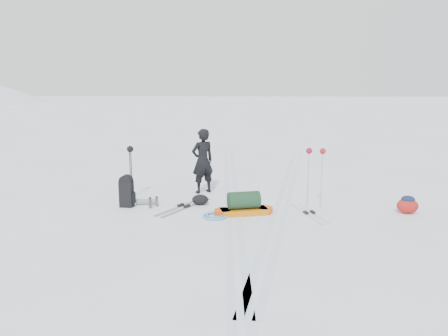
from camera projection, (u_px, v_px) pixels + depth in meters
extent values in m
plane|color=white|center=(233.00, 209.00, 10.24)|extent=(200.00, 200.00, 0.00)
cube|color=silver|center=(228.00, 209.00, 10.25)|extent=(1.40, 17.97, 0.01)
cube|color=silver|center=(238.00, 209.00, 10.23)|extent=(1.40, 17.97, 0.01)
cube|color=silver|center=(282.00, 190.00, 12.11)|extent=(2.09, 13.88, 0.01)
cube|color=silver|center=(291.00, 190.00, 12.10)|extent=(2.09, 13.88, 0.01)
imported|color=black|center=(203.00, 161.00, 11.65)|extent=(0.76, 0.70, 1.74)
cube|color=#CA6A0B|center=(244.00, 211.00, 9.84)|extent=(1.14, 0.71, 0.13)
cylinder|color=#E84D0D|center=(264.00, 210.00, 9.94)|extent=(0.48, 0.48, 0.13)
cylinder|color=#D1440C|center=(223.00, 212.00, 9.74)|extent=(0.48, 0.48, 0.13)
cylinder|color=black|center=(244.00, 200.00, 9.79)|extent=(0.78, 0.56, 0.39)
cube|color=black|center=(127.00, 194.00, 10.38)|extent=(0.32, 0.24, 0.61)
cylinder|color=black|center=(126.00, 181.00, 10.32)|extent=(0.31, 0.23, 0.30)
cube|color=black|center=(133.00, 198.00, 10.39)|extent=(0.08, 0.16, 0.26)
cylinder|color=slate|center=(146.00, 202.00, 10.63)|extent=(0.50, 0.21, 0.13)
cylinder|color=black|center=(130.00, 174.00, 11.17)|extent=(0.02, 0.02, 1.26)
cylinder|color=black|center=(132.00, 174.00, 11.10)|extent=(0.02, 0.02, 1.26)
torus|color=black|center=(131.00, 194.00, 11.27)|extent=(0.10, 0.10, 0.01)
torus|color=black|center=(133.00, 195.00, 11.20)|extent=(0.10, 0.10, 0.01)
sphere|color=black|center=(130.00, 149.00, 11.01)|extent=(0.17, 0.17, 0.17)
cylinder|color=#ACB0B3|center=(308.00, 179.00, 10.34)|extent=(0.02, 0.02, 1.33)
cylinder|color=#B5B7BD|center=(321.00, 180.00, 10.28)|extent=(0.02, 0.02, 1.33)
torus|color=#A7ABAF|center=(307.00, 202.00, 10.45)|extent=(0.10, 0.10, 0.01)
torus|color=silver|center=(320.00, 203.00, 10.39)|extent=(0.10, 0.10, 0.01)
sphere|color=maroon|center=(309.00, 151.00, 10.21)|extent=(0.14, 0.14, 0.14)
sphere|color=maroon|center=(323.00, 151.00, 10.15)|extent=(0.14, 0.14, 0.14)
cube|color=gray|center=(187.00, 207.00, 10.35)|extent=(0.95, 1.70, 0.02)
cube|color=#96999E|center=(181.00, 206.00, 10.45)|extent=(0.95, 1.70, 0.02)
cube|color=black|center=(187.00, 206.00, 10.34)|extent=(0.15, 0.20, 0.05)
cube|color=black|center=(181.00, 205.00, 10.44)|extent=(0.15, 0.20, 0.05)
cube|color=silver|center=(306.00, 214.00, 9.85)|extent=(0.61, 1.63, 0.01)
cube|color=silver|center=(313.00, 213.00, 9.89)|extent=(0.61, 1.63, 0.01)
cube|color=black|center=(306.00, 212.00, 9.84)|extent=(0.12, 0.18, 0.05)
cube|color=black|center=(313.00, 212.00, 9.88)|extent=(0.12, 0.18, 0.05)
torus|color=#5898D7|center=(215.00, 216.00, 9.60)|extent=(0.72, 0.72, 0.06)
torus|color=#58A4D6|center=(215.00, 215.00, 9.65)|extent=(0.56, 0.56, 0.05)
ellipsoid|color=maroon|center=(407.00, 206.00, 9.89)|extent=(0.55, 0.46, 0.34)
ellipsoid|color=#101A32|center=(408.00, 199.00, 9.86)|extent=(0.35, 0.31, 0.17)
cylinder|color=#515458|center=(150.00, 203.00, 10.31)|extent=(0.07, 0.07, 0.23)
cylinder|color=slate|center=(157.00, 202.00, 10.46)|extent=(0.07, 0.07, 0.22)
cylinder|color=black|center=(150.00, 198.00, 10.28)|extent=(0.06, 0.06, 0.03)
cylinder|color=black|center=(157.00, 197.00, 10.43)|extent=(0.06, 0.06, 0.03)
ellipsoid|color=black|center=(200.00, 200.00, 10.60)|extent=(0.46, 0.39, 0.25)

